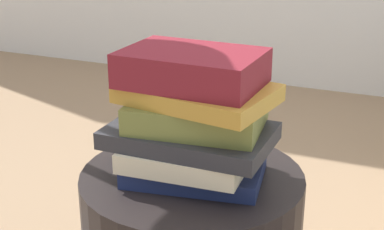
% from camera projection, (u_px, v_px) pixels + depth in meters
% --- Properties ---
extents(book_navy, '(0.27, 0.20, 0.03)m').
position_uv_depth(book_navy, '(195.00, 170.00, 1.06)').
color(book_navy, '#19234C').
rests_on(book_navy, side_table).
extents(book_cream, '(0.23, 0.21, 0.04)m').
position_uv_depth(book_cream, '(188.00, 152.00, 1.05)').
color(book_cream, beige).
rests_on(book_cream, book_navy).
extents(book_charcoal, '(0.29, 0.19, 0.03)m').
position_uv_depth(book_charcoal, '(192.00, 136.00, 1.04)').
color(book_charcoal, '#28282D').
rests_on(book_charcoal, book_cream).
extents(book_olive, '(0.25, 0.19, 0.05)m').
position_uv_depth(book_olive, '(196.00, 115.00, 1.03)').
color(book_olive, olive).
rests_on(book_olive, book_charcoal).
extents(book_ochre, '(0.28, 0.21, 0.03)m').
position_uv_depth(book_ochre, '(198.00, 93.00, 1.02)').
color(book_ochre, '#B7842D').
rests_on(book_ochre, book_olive).
extents(book_maroon, '(0.25, 0.17, 0.06)m').
position_uv_depth(book_maroon, '(190.00, 67.00, 1.01)').
color(book_maroon, maroon).
rests_on(book_maroon, book_ochre).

